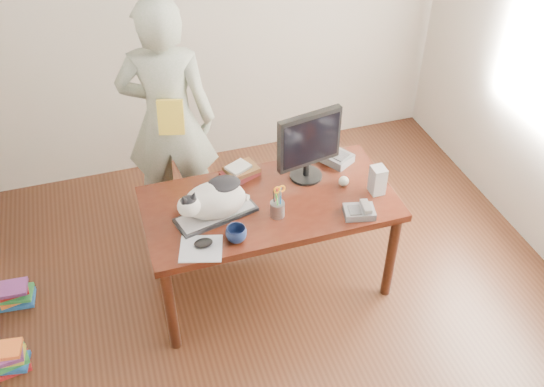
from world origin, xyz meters
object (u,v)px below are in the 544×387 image
(baseball, at_px, (344,181))
(mouse, at_px, (203,243))
(speaker, at_px, (378,180))
(calculator, at_px, (335,157))
(pen_cup, at_px, (277,207))
(monitor, at_px, (309,143))
(book_pile_a, at_px, (8,359))
(phone, at_px, (360,211))
(book_pile_b, at_px, (14,294))
(cat, at_px, (213,200))
(person, at_px, (169,121))
(book_stack, at_px, (240,171))
(desk, at_px, (266,211))
(keyboard, at_px, (216,214))
(coffee_mug, at_px, (236,234))

(baseball, bearing_deg, mouse, -164.39)
(speaker, bearing_deg, baseball, 143.06)
(calculator, bearing_deg, pen_cup, -173.53)
(pen_cup, height_order, speaker, pen_cup)
(pen_cup, xyz_separation_m, mouse, (-0.49, -0.13, -0.04))
(monitor, relative_size, book_pile_a, 1.85)
(mouse, height_order, phone, phone)
(pen_cup, relative_size, book_pile_b, 0.89)
(mouse, relative_size, calculator, 0.47)
(cat, height_order, pen_cup, cat)
(pen_cup, distance_m, person, 1.12)
(book_stack, distance_m, book_pile_a, 1.86)
(desk, relative_size, phone, 7.52)
(baseball, height_order, person, person)
(mouse, bearing_deg, speaker, 23.31)
(keyboard, bearing_deg, book_pile_b, 149.76)
(keyboard, height_order, speaker, speaker)
(desk, relative_size, calculator, 5.92)
(desk, relative_size, monitor, 3.21)
(phone, relative_size, person, 0.12)
(baseball, xyz_separation_m, calculator, (0.05, 0.27, -0.00))
(cat, xyz_separation_m, speaker, (1.06, -0.07, -0.05))
(mouse, relative_size, book_pile_b, 0.49)
(cat, distance_m, person, 0.91)
(person, bearing_deg, phone, 145.60)
(desk, relative_size, person, 0.87)
(cat, xyz_separation_m, calculator, (0.93, 0.32, -0.11))
(coffee_mug, bearing_deg, book_stack, 72.56)
(monitor, height_order, book_pile_b, monitor)
(calculator, bearing_deg, speaker, -103.08)
(desk, bearing_deg, monitor, 12.76)
(speaker, relative_size, book_pile_b, 0.74)
(keyboard, xyz_separation_m, person, (-0.12, 0.90, 0.15))
(monitor, height_order, phone, monitor)
(book_pile_a, bearing_deg, pen_cup, 1.76)
(pen_cup, height_order, book_stack, pen_cup)
(desk, height_order, coffee_mug, coffee_mug)
(cat, relative_size, book_pile_b, 1.89)
(mouse, height_order, speaker, speaker)
(keyboard, height_order, book_stack, book_stack)
(person, bearing_deg, keyboard, 113.13)
(book_pile_b, bearing_deg, baseball, -8.77)
(cat, bearing_deg, baseball, -10.80)
(book_pile_a, bearing_deg, desk, 9.03)
(keyboard, bearing_deg, speaker, -18.63)
(monitor, xyz_separation_m, speaker, (0.37, -0.27, -0.19))
(coffee_mug, relative_size, book_stack, 0.45)
(mouse, distance_m, coffee_mug, 0.20)
(desk, bearing_deg, mouse, -144.31)
(mouse, xyz_separation_m, baseball, (1.00, 0.28, 0.01))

